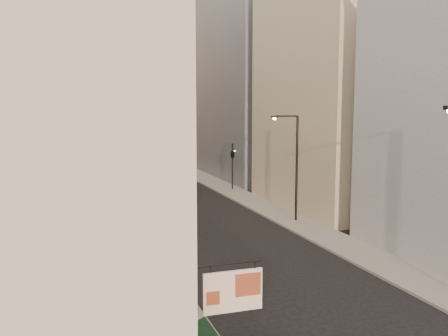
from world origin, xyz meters
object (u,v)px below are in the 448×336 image
clock_tower (106,61)px  white_tower (178,50)px  traffic_light_right (232,153)px  streetlamp_mid (294,162)px  traffic_light_left (104,159)px

clock_tower → white_tower: 17.83m
traffic_light_right → streetlamp_mid: bearing=100.2°
clock_tower → traffic_light_left: 50.95m
clock_tower → white_tower: size_ratio=1.08×
streetlamp_mid → traffic_light_left: size_ratio=1.64×
traffic_light_left → traffic_light_right: 13.31m
white_tower → streetlamp_mid: bearing=-93.9°
white_tower → streetlamp_mid: 54.45m
clock_tower → white_tower: (11.00, -14.00, 0.97)m
clock_tower → streetlamp_mid: size_ratio=5.46×
streetlamp_mid → traffic_light_left: streetlamp_mid is taller
clock_tower → traffic_light_left: bearing=-96.0°
clock_tower → streetlamp_mid: bearing=-83.6°
streetlamp_mid → traffic_light_left: 21.86m
white_tower → traffic_light_left: bearing=-114.9°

